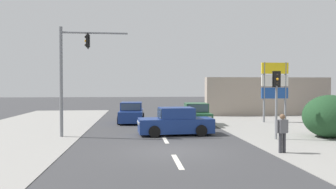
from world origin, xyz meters
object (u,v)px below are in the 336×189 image
object	(u,v)px
traffic_signal_mast	(71,67)
sedan_kerbside_parked	(131,113)
pedestrian_at_kerb	(282,131)
sedan_crossing_left	(176,122)
sedan_oncoming_near	(196,115)
pedestal_signal_right_kerb	(276,93)
shopping_plaza_sign	(275,83)

from	to	relation	value
traffic_signal_mast	sedan_kerbside_parked	world-z (taller)	traffic_signal_mast
traffic_signal_mast	pedestrian_at_kerb	xyz separation A→B (m)	(9.52, -5.38, -2.91)
sedan_crossing_left	sedan_oncoming_near	bearing A→B (deg)	65.94
traffic_signal_mast	pedestal_signal_right_kerb	xyz separation A→B (m)	(10.75, -2.02, -1.42)
shopping_plaza_sign	pedestrian_at_kerb	size ratio (longest dim) A/B	2.82
traffic_signal_mast	sedan_crossing_left	world-z (taller)	traffic_signal_mast
traffic_signal_mast	pedestrian_at_kerb	world-z (taller)	traffic_signal_mast
sedan_crossing_left	pedestal_signal_right_kerb	bearing A→B (deg)	-24.04
shopping_plaza_sign	sedan_oncoming_near	world-z (taller)	shopping_plaza_sign
shopping_plaza_sign	sedan_crossing_left	bearing A→B (deg)	-146.14
sedan_crossing_left	sedan_oncoming_near	distance (m)	5.06
pedestal_signal_right_kerb	sedan_kerbside_parked	distance (m)	11.71
sedan_crossing_left	pedestrian_at_kerb	bearing A→B (deg)	-56.04
traffic_signal_mast	sedan_crossing_left	size ratio (longest dim) A/B	1.39
sedan_crossing_left	pedestrian_at_kerb	world-z (taller)	pedestrian_at_kerb
pedestal_signal_right_kerb	pedestrian_at_kerb	xyz separation A→B (m)	(-1.23, -3.35, -1.49)
pedestal_signal_right_kerb	shopping_plaza_sign	world-z (taller)	shopping_plaza_sign
pedestal_signal_right_kerb	sedan_oncoming_near	distance (m)	7.64
traffic_signal_mast	sedan_kerbside_parked	size ratio (longest dim) A/B	1.39
sedan_crossing_left	traffic_signal_mast	bearing A→B (deg)	-178.00
shopping_plaza_sign	sedan_kerbside_parked	size ratio (longest dim) A/B	1.07
traffic_signal_mast	sedan_kerbside_parked	bearing A→B (deg)	64.72
shopping_plaza_sign	pedestrian_at_kerb	bearing A→B (deg)	-112.37
traffic_signal_mast	sedan_oncoming_near	world-z (taller)	traffic_signal_mast
shopping_plaza_sign	pedestal_signal_right_kerb	bearing A→B (deg)	-113.28
pedestal_signal_right_kerb	shopping_plaza_sign	size ratio (longest dim) A/B	0.77
sedan_crossing_left	pedestrian_at_kerb	distance (m)	6.73
pedestal_signal_right_kerb	sedan_crossing_left	size ratio (longest dim) A/B	0.82
sedan_oncoming_near	sedan_kerbside_parked	bearing A→B (deg)	157.65
sedan_kerbside_parked	pedestrian_at_kerb	bearing A→B (deg)	-62.38
pedestrian_at_kerb	shopping_plaza_sign	bearing A→B (deg)	67.63
pedestrian_at_kerb	sedan_oncoming_near	bearing A→B (deg)	99.41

